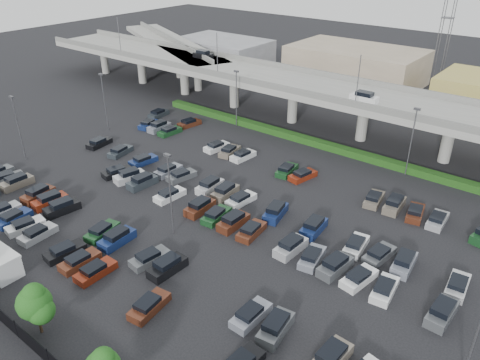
# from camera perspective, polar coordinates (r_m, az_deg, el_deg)

# --- Properties ---
(ground) EXTENTS (280.00, 280.00, 0.00)m
(ground) POSITION_cam_1_polar(r_m,az_deg,el_deg) (61.42, -2.78, -3.12)
(ground) COLOR black
(overpass) EXTENTS (150.00, 13.00, 15.80)m
(overpass) POSITION_cam_1_polar(r_m,az_deg,el_deg) (83.32, 11.72, 10.12)
(overpass) COLOR gray
(overpass) RESTS_ON ground
(on_ramp) EXTENTS (50.93, 30.13, 8.80)m
(on_ramp) POSITION_cam_1_polar(r_m,az_deg,el_deg) (122.41, -8.39, 15.95)
(on_ramp) COLOR gray
(on_ramp) RESTS_ON ground
(hedge) EXTENTS (66.00, 1.60, 1.10)m
(hedge) POSITION_cam_1_polar(r_m,az_deg,el_deg) (79.58, 9.08, 4.56)
(hedge) COLOR #183B11
(hedge) RESTS_ON ground
(fence) EXTENTS (70.00, 0.10, 2.00)m
(fence) POSITION_cam_1_polar(r_m,az_deg,el_deg) (47.93, -26.18, -15.50)
(fence) COLOR black
(fence) RESTS_ON ground
(tree_row) EXTENTS (65.07, 3.66, 5.94)m
(tree_row) POSITION_cam_1_polar(r_m,az_deg,el_deg) (46.11, -24.81, -12.75)
(tree_row) COLOR #332316
(tree_row) RESTS_ON ground
(parked_cars) EXTENTS (62.99, 41.62, 1.67)m
(parked_cars) POSITION_cam_1_polar(r_m,az_deg,el_deg) (59.62, -5.09, -3.55)
(parked_cars) COLOR #716758
(parked_cars) RESTS_ON ground
(light_poles) EXTENTS (66.90, 48.38, 10.30)m
(light_poles) POSITION_cam_1_polar(r_m,az_deg,el_deg) (62.32, -4.59, 3.77)
(light_poles) COLOR #4F4F54
(light_poles) RESTS_ON ground
(distant_buildings) EXTENTS (138.00, 24.00, 9.00)m
(distant_buildings) POSITION_cam_1_polar(r_m,az_deg,el_deg) (107.38, 25.23, 10.23)
(distant_buildings) COLOR gray
(distant_buildings) RESTS_ON ground
(comm_tower) EXTENTS (2.40, 2.40, 30.00)m
(comm_tower) POSITION_cam_1_polar(r_m,az_deg,el_deg) (118.63, 24.07, 17.90)
(comm_tower) COLOR #4F4F54
(comm_tower) RESTS_ON ground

